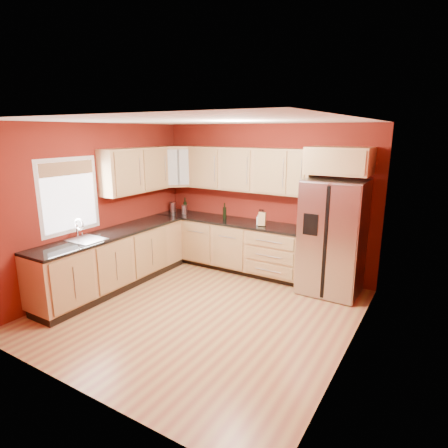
{
  "coord_description": "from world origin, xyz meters",
  "views": [
    {
      "loc": [
        2.78,
        -3.97,
        2.48
      ],
      "look_at": [
        -0.16,
        0.9,
        1.06
      ],
      "focal_mm": 30.0,
      "sensor_mm": 36.0,
      "label": 1
    }
  ],
  "objects_px": {
    "refrigerator": "(333,237)",
    "soap_dispenser": "(258,220)",
    "canister_left": "(184,209)",
    "knife_block": "(262,219)",
    "wine_bottle_a": "(185,205)"
  },
  "relations": [
    {
      "from": "refrigerator",
      "to": "canister_left",
      "type": "height_order",
      "value": "refrigerator"
    },
    {
      "from": "wine_bottle_a",
      "to": "soap_dispenser",
      "type": "distance_m",
      "value": 1.62
    },
    {
      "from": "refrigerator",
      "to": "knife_block",
      "type": "bearing_deg",
      "value": -179.68
    },
    {
      "from": "canister_left",
      "to": "wine_bottle_a",
      "type": "height_order",
      "value": "wine_bottle_a"
    },
    {
      "from": "refrigerator",
      "to": "soap_dispenser",
      "type": "xyz_separation_m",
      "value": [
        -1.28,
        0.01,
        0.12
      ]
    },
    {
      "from": "refrigerator",
      "to": "canister_left",
      "type": "xyz_separation_m",
      "value": [
        -2.88,
        0.05,
        0.12
      ]
    },
    {
      "from": "canister_left",
      "to": "knife_block",
      "type": "xyz_separation_m",
      "value": [
        1.68,
        -0.06,
        0.03
      ]
    },
    {
      "from": "canister_left",
      "to": "knife_block",
      "type": "distance_m",
      "value": 1.68
    },
    {
      "from": "wine_bottle_a",
      "to": "soap_dispenser",
      "type": "xyz_separation_m",
      "value": [
        1.62,
        -0.09,
        -0.07
      ]
    },
    {
      "from": "knife_block",
      "to": "soap_dispenser",
      "type": "relative_size",
      "value": 1.35
    },
    {
      "from": "canister_left",
      "to": "knife_block",
      "type": "relative_size",
      "value": 0.75
    },
    {
      "from": "canister_left",
      "to": "knife_block",
      "type": "height_order",
      "value": "knife_block"
    },
    {
      "from": "canister_left",
      "to": "soap_dispenser",
      "type": "distance_m",
      "value": 1.6
    },
    {
      "from": "wine_bottle_a",
      "to": "knife_block",
      "type": "height_order",
      "value": "wine_bottle_a"
    },
    {
      "from": "refrigerator",
      "to": "soap_dispenser",
      "type": "height_order",
      "value": "refrigerator"
    }
  ]
}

